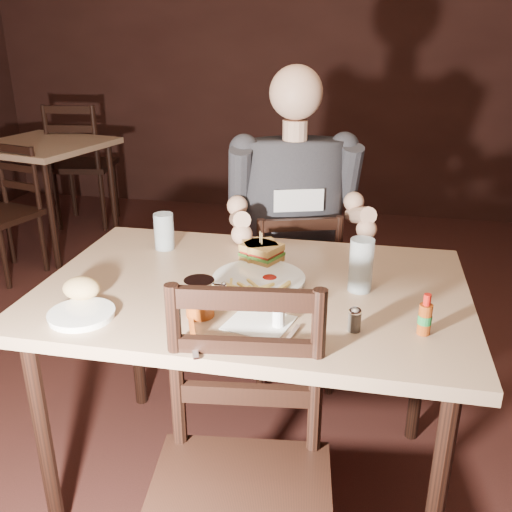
% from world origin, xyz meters
% --- Properties ---
extents(room_shell, '(7.00, 7.00, 7.00)m').
position_xyz_m(room_shell, '(0.00, 0.00, 1.40)').
color(room_shell, black).
rests_on(room_shell, ground).
extents(main_table, '(1.32, 0.89, 0.77)m').
position_xyz_m(main_table, '(-0.02, 0.21, 0.70)').
color(main_table, tan).
rests_on(main_table, ground).
extents(bg_table, '(0.95, 0.95, 0.77)m').
position_xyz_m(bg_table, '(-1.96, 2.22, 0.68)').
color(bg_table, tan).
rests_on(bg_table, ground).
extents(chair_far, '(0.50, 0.52, 0.83)m').
position_xyz_m(chair_far, '(0.00, 0.89, 0.42)').
color(chair_far, black).
rests_on(chair_far, ground).
extents(chair_near, '(0.50, 0.53, 0.95)m').
position_xyz_m(chair_near, '(0.07, -0.37, 0.48)').
color(chair_near, black).
rests_on(chair_near, ground).
extents(bg_chair_far, '(0.53, 0.56, 0.98)m').
position_xyz_m(bg_chair_far, '(-1.96, 2.77, 0.49)').
color(bg_chair_far, black).
rests_on(bg_chair_far, ground).
extents(bg_chair_near, '(0.48, 0.50, 0.83)m').
position_xyz_m(bg_chair_near, '(-1.96, 1.67, 0.41)').
color(bg_chair_near, black).
rests_on(bg_chair_near, ground).
extents(diner, '(0.66, 0.59, 0.96)m').
position_xyz_m(diner, '(0.02, 0.84, 0.91)').
color(diner, '#2B2B2F').
rests_on(diner, chair_far).
extents(dinner_plate, '(0.29, 0.29, 0.02)m').
position_xyz_m(dinner_plate, '(-0.00, 0.24, 0.78)').
color(dinner_plate, white).
rests_on(dinner_plate, main_table).
extents(sandwich_left, '(0.15, 0.14, 0.10)m').
position_xyz_m(sandwich_left, '(-0.02, 0.38, 0.84)').
color(sandwich_left, gold).
rests_on(sandwich_left, dinner_plate).
extents(sandwich_right, '(0.13, 0.13, 0.09)m').
position_xyz_m(sandwich_right, '(-0.03, 0.40, 0.83)').
color(sandwich_right, gold).
rests_on(sandwich_right, dinner_plate).
extents(fries_pile, '(0.24, 0.17, 0.04)m').
position_xyz_m(fries_pile, '(0.01, 0.12, 0.80)').
color(fries_pile, '#F3D063').
rests_on(fries_pile, dinner_plate).
extents(ketchup_dollop, '(0.05, 0.05, 0.01)m').
position_xyz_m(ketchup_dollop, '(0.03, 0.24, 0.79)').
color(ketchup_dollop, maroon).
rests_on(ketchup_dollop, dinner_plate).
extents(glass_left, '(0.07, 0.07, 0.13)m').
position_xyz_m(glass_left, '(-0.40, 0.46, 0.84)').
color(glass_left, silver).
rests_on(glass_left, main_table).
extents(glass_right, '(0.07, 0.07, 0.17)m').
position_xyz_m(glass_right, '(0.31, 0.25, 0.85)').
color(glass_right, silver).
rests_on(glass_right, main_table).
extents(hot_sauce, '(0.04, 0.04, 0.11)m').
position_xyz_m(hot_sauce, '(0.48, 0.01, 0.83)').
color(hot_sauce, '#86360F').
rests_on(hot_sauce, main_table).
extents(salt_shaker, '(0.03, 0.03, 0.06)m').
position_xyz_m(salt_shaker, '(0.10, -0.03, 0.80)').
color(salt_shaker, white).
rests_on(salt_shaker, main_table).
extents(pepper_shaker, '(0.03, 0.03, 0.06)m').
position_xyz_m(pepper_shaker, '(0.30, -0.01, 0.80)').
color(pepper_shaker, '#38332D').
rests_on(pepper_shaker, main_table).
extents(syrup_dispenser, '(0.09, 0.09, 0.11)m').
position_xyz_m(syrup_dispenser, '(-0.12, -0.01, 0.82)').
color(syrup_dispenser, '#86360F').
rests_on(syrup_dispenser, main_table).
extents(napkin, '(0.20, 0.19, 0.00)m').
position_xyz_m(napkin, '(0.05, -0.02, 0.77)').
color(napkin, white).
rests_on(napkin, main_table).
extents(knife, '(0.10, 0.22, 0.01)m').
position_xyz_m(knife, '(-0.10, -0.13, 0.78)').
color(knife, silver).
rests_on(knife, napkin).
extents(fork, '(0.04, 0.15, 0.00)m').
position_xyz_m(fork, '(0.14, -0.10, 0.78)').
color(fork, silver).
rests_on(fork, napkin).
extents(side_plate, '(0.18, 0.18, 0.01)m').
position_xyz_m(side_plate, '(-0.44, -0.09, 0.78)').
color(side_plate, white).
rests_on(side_plate, main_table).
extents(bread_roll, '(0.11, 0.09, 0.07)m').
position_xyz_m(bread_roll, '(-0.48, -0.00, 0.82)').
color(bread_roll, tan).
rests_on(bread_roll, side_plate).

